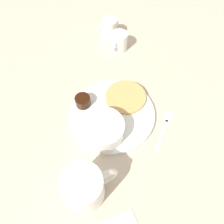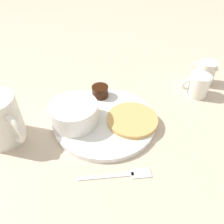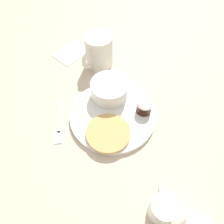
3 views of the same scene
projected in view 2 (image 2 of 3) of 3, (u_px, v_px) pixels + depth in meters
name	position (u px, v px, depth m)	size (l,w,h in m)	color
ground_plane	(105.00, 122.00, 0.50)	(4.00, 4.00, 0.00)	#C6B299
plate	(105.00, 120.00, 0.50)	(0.23, 0.23, 0.01)	white
pancake_stack	(132.00, 119.00, 0.49)	(0.11, 0.11, 0.01)	tan
bowl	(74.00, 113.00, 0.47)	(0.10, 0.10, 0.05)	white
syrup_cup	(100.00, 91.00, 0.55)	(0.04, 0.04, 0.03)	black
butter_ramekin	(66.00, 113.00, 0.49)	(0.04, 0.04, 0.04)	white
coffee_mug	(0.00, 120.00, 0.43)	(0.12, 0.09, 0.10)	silver
creamer_pitcher_near	(198.00, 85.00, 0.56)	(0.06, 0.06, 0.06)	white
creamer_pitcher_far	(205.00, 72.00, 0.60)	(0.08, 0.05, 0.07)	white
fork	(124.00, 175.00, 0.40)	(0.09, 0.12, 0.00)	silver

